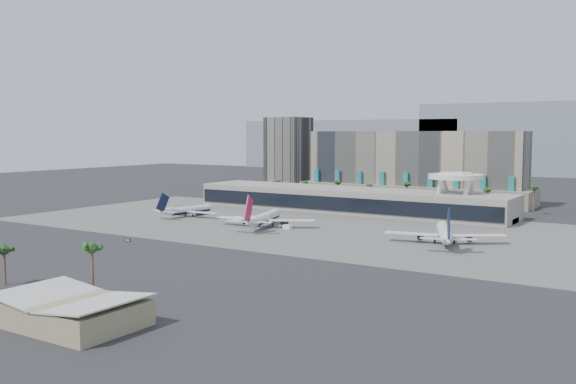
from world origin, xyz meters
The scene contains 17 objects.
ground centered at (0.00, 0.00, 0.00)m, with size 900.00×900.00×0.00m, color #232326.
apron_pad centered at (0.00, 55.00, 0.03)m, with size 260.00×130.00×0.06m, color #5B5B59.
mountain_ridge centered at (27.88, 470.00, 29.89)m, with size 680.00×60.00×70.00m.
hotel centered at (10.00, 174.41, 16.81)m, with size 140.00×30.00×42.00m.
office_tower centered at (-95.00, 200.00, 22.94)m, with size 30.00×30.00×52.00m.
terminal centered at (0.00, 109.84, 6.52)m, with size 170.00×32.50×14.50m.
saucer_structure centered at (55.00, 116.00, 18.45)m, with size 26.00×26.00×21.89m.
palm_row centered at (7.00, 145.00, 10.50)m, with size 157.80×2.80×13.10m.
hangar_right centered at (42.00, -100.00, 2.95)m, with size 30.55×20.60×6.89m.
airliner_left centered at (-56.92, 48.82, 3.23)m, with size 35.80×37.06×12.82m.
airliner_centre centered at (-4.87, 39.58, 4.05)m, with size 43.72×45.31×16.05m.
airliner_right centered at (75.51, 41.49, 4.02)m, with size 42.24×43.56×15.92m.
service_vehicle_a centered at (-26.06, 48.70, 1.08)m, with size 4.44×2.17×2.17m, color white.
service_vehicle_b centered at (6.93, 40.09, 0.95)m, with size 3.70×2.11×1.90m, color white.
taxiway_sign centered at (-27.54, -18.27, 0.48)m, with size 2.16×0.56×0.97m.
near_palm_a centered at (-2.90, -85.85, 8.18)m, with size 6.00×6.00×10.99m.
near_palm_b centered at (30.99, -84.74, 11.86)m, with size 6.00×6.00×14.77m.
Camera 1 is at (153.62, -187.80, 41.10)m, focal length 40.00 mm.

